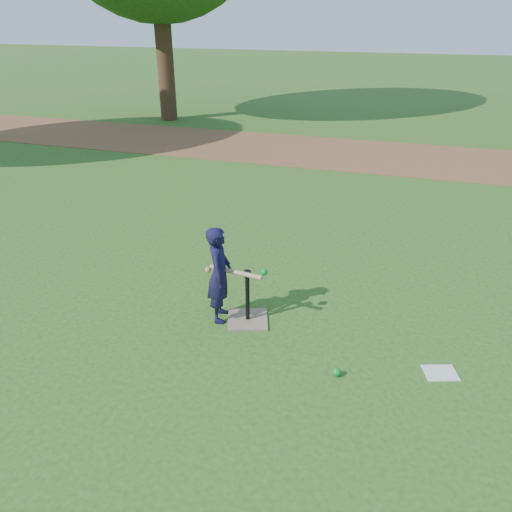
% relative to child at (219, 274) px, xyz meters
% --- Properties ---
extents(ground, '(80.00, 80.00, 0.00)m').
position_rel_child_xyz_m(ground, '(0.37, -0.03, -0.54)').
color(ground, '#285116').
rests_on(ground, ground).
extents(dirt_strip, '(24.00, 3.00, 0.01)m').
position_rel_child_xyz_m(dirt_strip, '(0.37, 7.47, -0.54)').
color(dirt_strip, brown).
rests_on(dirt_strip, ground).
extents(child, '(0.35, 0.45, 1.08)m').
position_rel_child_xyz_m(child, '(0.00, 0.00, 0.00)').
color(child, black).
rests_on(child, ground).
extents(wiffle_ball_ground, '(0.08, 0.08, 0.08)m').
position_rel_child_xyz_m(wiffle_ball_ground, '(1.39, -0.59, -0.50)').
color(wiffle_ball_ground, '#0C8929').
rests_on(wiffle_ball_ground, ground).
extents(clipboard, '(0.36, 0.31, 0.01)m').
position_rel_child_xyz_m(clipboard, '(2.31, -0.26, -0.54)').
color(clipboard, silver).
rests_on(clipboard, ground).
extents(batting_tee, '(0.54, 0.54, 0.61)m').
position_rel_child_xyz_m(batting_tee, '(0.30, 0.03, -0.43)').
color(batting_tee, '#897257').
rests_on(batting_tee, ground).
extents(swing_action, '(0.66, 0.20, 0.08)m').
position_rel_child_xyz_m(swing_action, '(0.21, 0.03, 0.05)').
color(swing_action, tan).
rests_on(swing_action, ground).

